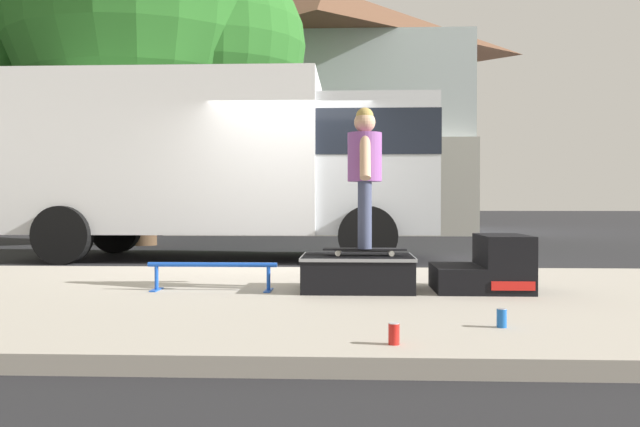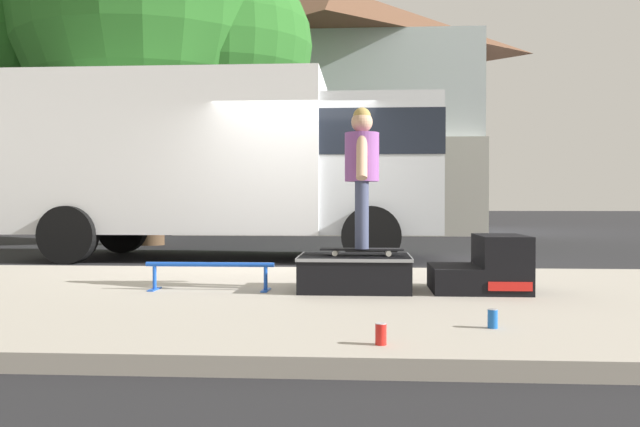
# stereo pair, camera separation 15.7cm
# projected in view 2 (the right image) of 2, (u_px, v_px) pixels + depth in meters

# --- Properties ---
(ground_plane) EXTENTS (140.00, 140.00, 0.00)m
(ground_plane) POSITION_uv_depth(u_px,v_px,m) (285.00, 272.00, 9.12)
(ground_plane) COLOR black
(sidewalk_slab) EXTENTS (50.00, 5.00, 0.12)m
(sidewalk_slab) POSITION_uv_depth(u_px,v_px,m) (246.00, 299.00, 6.13)
(sidewalk_slab) COLOR #A8A093
(sidewalk_slab) RESTS_ON ground
(skate_box) EXTENTS (1.05, 0.83, 0.33)m
(skate_box) POSITION_uv_depth(u_px,v_px,m) (355.00, 271.00, 6.33)
(skate_box) COLOR black
(skate_box) RESTS_ON sidewalk_slab
(kicker_ramp) EXTENTS (0.87, 0.79, 0.53)m
(kicker_ramp) POSITION_uv_depth(u_px,v_px,m) (486.00, 268.00, 6.25)
(kicker_ramp) COLOR black
(kicker_ramp) RESTS_ON sidewalk_slab
(grind_rail) EXTENTS (1.22, 0.28, 0.27)m
(grind_rail) POSITION_uv_depth(u_px,v_px,m) (210.00, 270.00, 6.32)
(grind_rail) COLOR blue
(grind_rail) RESTS_ON sidewalk_slab
(skateboard) EXTENTS (0.78, 0.22, 0.07)m
(skateboard) POSITION_uv_depth(u_px,v_px,m) (362.00, 250.00, 6.31)
(skateboard) COLOR black
(skateboard) RESTS_ON skate_box
(skater_kid) EXTENTS (0.32, 0.68, 1.33)m
(skater_kid) POSITION_uv_depth(u_px,v_px,m) (362.00, 166.00, 6.29)
(skater_kid) COLOR #3F4766
(skater_kid) RESTS_ON skateboard
(soda_can) EXTENTS (0.07, 0.07, 0.13)m
(soda_can) POSITION_uv_depth(u_px,v_px,m) (381.00, 334.00, 3.89)
(soda_can) COLOR red
(soda_can) RESTS_ON sidewalk_slab
(soda_can_b) EXTENTS (0.07, 0.07, 0.13)m
(soda_can_b) POSITION_uv_depth(u_px,v_px,m) (493.00, 319.00, 4.41)
(soda_can_b) COLOR #1959B2
(soda_can_b) RESTS_ON sidewalk_slab
(box_truck) EXTENTS (6.91, 2.63, 3.05)m
(box_truck) POSITION_uv_depth(u_px,v_px,m) (234.00, 158.00, 11.37)
(box_truck) COLOR white
(box_truck) RESTS_ON ground
(street_tree_neighbour) EXTENTS (6.61, 6.01, 8.13)m
(street_tree_neighbour) POSITION_uv_depth(u_px,v_px,m) (167.00, 23.00, 14.88)
(street_tree_neighbour) COLOR brown
(street_tree_neighbour) RESTS_ON ground
(house_behind) EXTENTS (9.54, 8.23, 8.40)m
(house_behind) POSITION_uv_depth(u_px,v_px,m) (334.00, 107.00, 23.05)
(house_behind) COLOR silver
(house_behind) RESTS_ON ground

